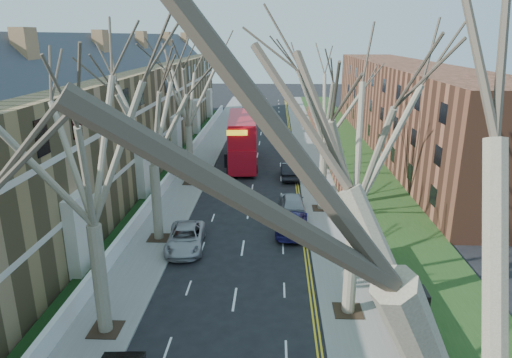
# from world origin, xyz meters

# --- Properties ---
(pavement_left) EXTENTS (3.00, 102.00, 0.12)m
(pavement_left) POSITION_xyz_m (-6.00, 39.00, 0.06)
(pavement_left) COLOR slate
(pavement_left) RESTS_ON ground
(pavement_right) EXTENTS (3.00, 102.00, 0.12)m
(pavement_right) POSITION_xyz_m (6.00, 39.00, 0.06)
(pavement_right) COLOR slate
(pavement_right) RESTS_ON ground
(terrace_left) EXTENTS (9.70, 78.00, 13.60)m
(terrace_left) POSITION_xyz_m (-13.65, 31.00, 5.53)
(terrace_left) COLOR olive
(terrace_left) RESTS_ON ground
(flats_right) EXTENTS (13.97, 54.00, 10.00)m
(flats_right) POSITION_xyz_m (17.46, 43.00, 4.98)
(flats_right) COLOR brown
(flats_right) RESTS_ON ground
(front_wall_left) EXTENTS (0.30, 78.00, 1.00)m
(front_wall_left) POSITION_xyz_m (-7.65, 31.00, 0.62)
(front_wall_left) COLOR white
(front_wall_left) RESTS_ON ground
(grass_verge_right) EXTENTS (6.00, 102.00, 0.06)m
(grass_verge_right) POSITION_xyz_m (10.50, 39.00, 0.15)
(grass_verge_right) COLOR #1E3A15
(grass_verge_right) RESTS_ON ground
(tree_left_mid) EXTENTS (10.50, 10.50, 14.71)m
(tree_left_mid) POSITION_xyz_m (-5.70, 6.00, 9.56)
(tree_left_mid) COLOR #736652
(tree_left_mid) RESTS_ON ground
(tree_left_far) EXTENTS (10.15, 10.15, 14.22)m
(tree_left_far) POSITION_xyz_m (-5.70, 16.00, 9.24)
(tree_left_far) COLOR #736652
(tree_left_far) RESTS_ON ground
(tree_left_dist) EXTENTS (10.50, 10.50, 14.71)m
(tree_left_dist) POSITION_xyz_m (-5.70, 28.00, 9.56)
(tree_left_dist) COLOR #736652
(tree_left_dist) RESTS_ON ground
(tree_right_mid) EXTENTS (10.50, 10.50, 14.71)m
(tree_right_mid) POSITION_xyz_m (5.70, 8.00, 9.56)
(tree_right_mid) COLOR #736652
(tree_right_mid) RESTS_ON ground
(tree_right_far) EXTENTS (10.15, 10.15, 14.22)m
(tree_right_far) POSITION_xyz_m (5.70, 22.00, 9.24)
(tree_right_far) COLOR #736652
(tree_right_far) RESTS_ON ground
(double_decker_bus) EXTENTS (3.66, 12.18, 4.99)m
(double_decker_bus) POSITION_xyz_m (-1.52, 35.42, 2.46)
(double_decker_bus) COLOR #AA0C1A
(double_decker_bus) RESTS_ON ground
(car_left_far) EXTENTS (2.62, 5.09, 1.37)m
(car_left_far) POSITION_xyz_m (-3.67, 14.87, 0.69)
(car_left_far) COLOR #A2A1A6
(car_left_far) RESTS_ON ground
(car_right_near) EXTENTS (2.53, 5.22, 1.46)m
(car_right_near) POSITION_xyz_m (3.24, 17.70, 0.73)
(car_right_near) COLOR navy
(car_right_near) RESTS_ON ground
(car_right_mid) EXTENTS (2.04, 4.63, 1.55)m
(car_right_mid) POSITION_xyz_m (3.38, 21.45, 0.78)
(car_right_mid) COLOR #92939A
(car_right_mid) RESTS_ON ground
(car_right_far) EXTENTS (1.72, 4.64, 1.52)m
(car_right_far) POSITION_xyz_m (3.44, 30.30, 0.76)
(car_right_far) COLOR black
(car_right_far) RESTS_ON ground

